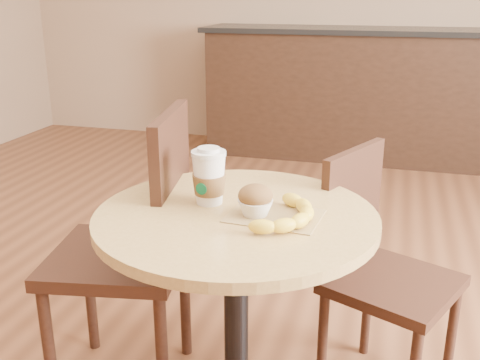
# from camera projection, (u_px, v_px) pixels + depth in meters

# --- Properties ---
(cafe_table) EXTENTS (0.77, 0.77, 0.75)m
(cafe_table) POSITION_uv_depth(u_px,v_px,m) (236.00, 277.00, 1.57)
(cafe_table) COLOR black
(cafe_table) RESTS_ON ground
(chair_left) EXTENTS (0.50, 0.50, 0.98)m
(chair_left) POSITION_uv_depth(u_px,v_px,m) (137.00, 244.00, 1.82)
(chair_left) COLOR #321B11
(chair_left) RESTS_ON ground
(chair_right) EXTENTS (0.49, 0.49, 0.84)m
(chair_right) POSITION_uv_depth(u_px,v_px,m) (377.00, 266.00, 1.83)
(chair_right) COLOR #321B11
(chair_right) RESTS_ON ground
(service_counter) EXTENTS (2.30, 0.65, 1.04)m
(service_counter) POSITION_uv_depth(u_px,v_px,m) (345.00, 93.00, 4.58)
(service_counter) COLOR black
(service_counter) RESTS_ON ground
(kraft_bag) EXTENTS (0.26, 0.20, 0.00)m
(kraft_bag) POSITION_uv_depth(u_px,v_px,m) (274.00, 216.00, 1.49)
(kraft_bag) COLOR olive
(kraft_bag) RESTS_ON cafe_table
(coffee_cup) EXTENTS (0.10, 0.10, 0.16)m
(coffee_cup) POSITION_uv_depth(u_px,v_px,m) (209.00, 178.00, 1.56)
(coffee_cup) COLOR silver
(coffee_cup) RESTS_ON cafe_table
(muffin) EXTENTS (0.09, 0.09, 0.08)m
(muffin) POSITION_uv_depth(u_px,v_px,m) (255.00, 200.00, 1.48)
(muffin) COLOR silver
(muffin) RESTS_ON kraft_bag
(banana) EXTENTS (0.23, 0.31, 0.04)m
(banana) POSITION_uv_depth(u_px,v_px,m) (289.00, 214.00, 1.45)
(banana) COLOR yellow
(banana) RESTS_ON kraft_bag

